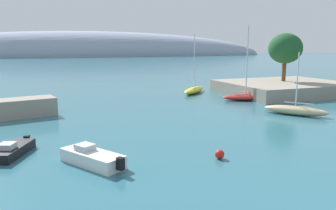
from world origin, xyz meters
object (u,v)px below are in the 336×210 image
Objects in this scene: sailboat_sand_mid_mooring at (295,110)px; mooring_buoy_red at (220,154)px; sailboat_yellow_outer_mooring at (194,90)px; motorboat_white_foreground at (92,158)px; sailboat_red_near_shore at (246,96)px; tree_clump_shore at (285,49)px; motorboat_black_outer at (12,150)px.

sailboat_sand_mid_mooring is 10.73× the size of mooring_buoy_red.
motorboat_white_foreground is at bearing 8.59° from sailboat_yellow_outer_mooring.
sailboat_sand_mid_mooring is (-0.79, -11.00, -0.01)m from sailboat_red_near_shore.
tree_clump_shore is 46.10m from motorboat_black_outer.
sailboat_red_near_shore is (-10.79, -4.76, -6.85)m from tree_clump_shore.
sailboat_red_near_shore reaches higher than tree_clump_shore.
sailboat_sand_mid_mooring reaches higher than motorboat_black_outer.
motorboat_black_outer is at bearing -154.56° from tree_clump_shore.
sailboat_sand_mid_mooring is 25.69m from motorboat_white_foreground.
sailboat_yellow_outer_mooring reaches higher than mooring_buoy_red.
sailboat_red_near_shore reaches higher than sailboat_sand_mid_mooring.
sailboat_sand_mid_mooring is 1.40× the size of motorboat_white_foreground.
mooring_buoy_red is at bearing -134.56° from motorboat_white_foreground.
sailboat_red_near_shore is at bearing -83.70° from motorboat_white_foreground.
sailboat_red_near_shore reaches higher than sailboat_yellow_outer_mooring.
motorboat_white_foreground is at bearing 71.94° from sailboat_sand_mid_mooring.
tree_clump_shore is 0.82× the size of sailboat_yellow_outer_mooring.
motorboat_white_foreground reaches higher than mooring_buoy_red.
sailboat_yellow_outer_mooring reaches higher than motorboat_white_foreground.
sailboat_sand_mid_mooring is (-11.58, -15.76, -6.85)m from tree_clump_shore.
motorboat_black_outer is at bearing 155.43° from mooring_buoy_red.
motorboat_white_foreground reaches higher than motorboat_black_outer.
sailboat_sand_mid_mooring is at bearing 121.24° from motorboat_black_outer.
sailboat_sand_mid_mooring reaches higher than motorboat_white_foreground.
motorboat_black_outer is at bearing -134.07° from sailboat_red_near_shore.
tree_clump_shore is at bearing 43.27° from mooring_buoy_red.
mooring_buoy_red is (-16.65, -21.07, -0.24)m from sailboat_red_near_shore.
tree_clump_shore is at bearing -72.38° from sailboat_sand_mid_mooring.
tree_clump_shore reaches higher than mooring_buoy_red.
sailboat_yellow_outer_mooring is at bearing 161.84° from tree_clump_shore.
motorboat_white_foreground is at bearing 75.08° from motorboat_black_outer.
sailboat_red_near_shore reaches higher than motorboat_white_foreground.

